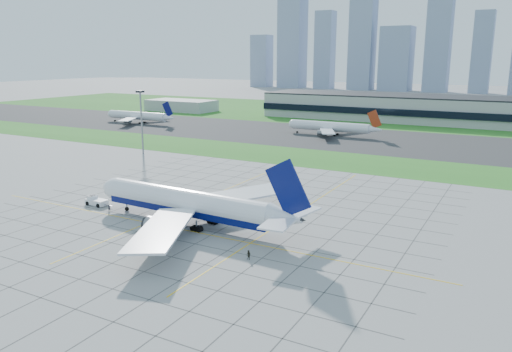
{
  "coord_description": "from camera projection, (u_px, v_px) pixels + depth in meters",
  "views": [
    {
      "loc": [
        66.8,
        -88.56,
        38.19
      ],
      "look_at": [
        3.58,
        26.77,
        7.0
      ],
      "focal_mm": 35.0,
      "sensor_mm": 36.0,
      "label": 1
    }
  ],
  "objects": [
    {
      "name": "apron_markings",
      "position": [
        215.0,
        214.0,
        124.87
      ],
      "size": [
        120.0,
        130.0,
        0.03
      ],
      "color": "#474744",
      "rests_on": "ground"
    },
    {
      "name": "grass_median",
      "position": [
        327.0,
        159.0,
        192.4
      ],
      "size": [
        700.0,
        35.0,
        0.04
      ],
      "primitive_type": "cube",
      "color": "#27691E",
      "rests_on": "ground"
    },
    {
      "name": "crew_near",
      "position": [
        109.0,
        208.0,
        127.19
      ],
      "size": [
        0.62,
        0.76,
        1.78
      ],
      "primitive_type": "imported",
      "rotation": [
        0.0,
        0.0,
        1.23
      ],
      "color": "black",
      "rests_on": "ground"
    },
    {
      "name": "grass_far",
      "position": [
        415.0,
        117.0,
        333.18
      ],
      "size": [
        700.0,
        145.0,
        0.04
      ],
      "primitive_type": "cube",
      "color": "#27691E",
      "rests_on": "ground"
    },
    {
      "name": "airliner",
      "position": [
        189.0,
        204.0,
        116.42
      ],
      "size": [
        58.73,
        59.44,
        18.48
      ],
      "rotation": [
        0.0,
        0.0,
        -0.04
      ],
      "color": "white",
      "rests_on": "ground"
    },
    {
      "name": "crew_far",
      "position": [
        249.0,
        255.0,
        96.63
      ],
      "size": [
        1.09,
        0.94,
        1.93
      ],
      "primitive_type": "imported",
      "rotation": [
        0.0,
        0.0,
        -0.25
      ],
      "color": "black",
      "rests_on": "ground"
    },
    {
      "name": "distant_jet_1",
      "position": [
        331.0,
        127.0,
        251.3
      ],
      "size": [
        46.5,
        42.66,
        14.08
      ],
      "color": "white",
      "rests_on": "ground"
    },
    {
      "name": "distant_jet_0",
      "position": [
        138.0,
        116.0,
        298.45
      ],
      "size": [
        47.52,
        42.66,
        14.08
      ],
      "color": "white",
      "rests_on": "ground"
    },
    {
      "name": "service_block",
      "position": [
        181.0,
        105.0,
        368.71
      ],
      "size": [
        50.0,
        25.0,
        8.0
      ],
      "primitive_type": "cube",
      "color": "#B7B7B2",
      "rests_on": "ground"
    },
    {
      "name": "city_skyline",
      "position": [
        461.0,
        39.0,
        549.73
      ],
      "size": [
        523.0,
        32.4,
        160.0
      ],
      "color": "#8897B2",
      "rests_on": "ground"
    },
    {
      "name": "asphalt_taxiway",
      "position": [
        368.0,
        140.0,
        239.32
      ],
      "size": [
        700.0,
        75.0,
        0.04
      ],
      "primitive_type": "cube",
      "color": "#383838",
      "rests_on": "ground"
    },
    {
      "name": "ground",
      "position": [
        187.0,
        227.0,
        115.62
      ],
      "size": [
        1400.0,
        1400.0,
        0.0
      ],
      "primitive_type": "plane",
      "color": "gray",
      "rests_on": "ground"
    },
    {
      "name": "terminal",
      "position": [
        477.0,
        111.0,
        291.21
      ],
      "size": [
        260.0,
        43.0,
        15.8
      ],
      "color": "#B7B7B2",
      "rests_on": "ground"
    },
    {
      "name": "pushback_tug",
      "position": [
        96.0,
        201.0,
        132.59
      ],
      "size": [
        8.97,
        3.34,
        2.48
      ],
      "rotation": [
        0.0,
        0.0,
        -0.04
      ],
      "color": "white",
      "rests_on": "ground"
    },
    {
      "name": "light_mast",
      "position": [
        141.0,
        114.0,
        200.08
      ],
      "size": [
        2.5,
        2.5,
        25.6
      ],
      "color": "gray",
      "rests_on": "ground"
    }
  ]
}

